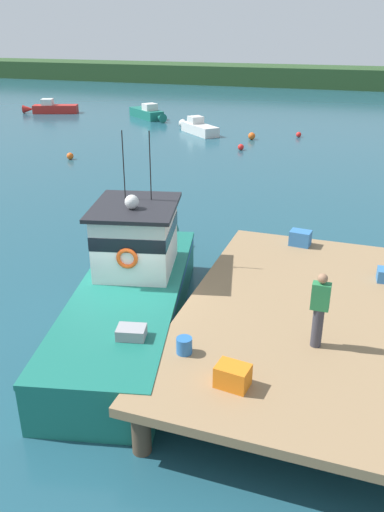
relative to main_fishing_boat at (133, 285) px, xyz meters
name	(u,v)px	position (x,y,z in m)	size (l,w,h in m)	color
ground_plane	(129,322)	(-0.07, -0.19, -1.01)	(200.00, 200.00, 0.00)	#1E4C5B
dock	(316,317)	(4.73, -0.19, 0.07)	(6.00, 9.00, 1.20)	#4C3D2D
main_fishing_boat	(133,285)	(0.00, 0.00, 0.00)	(4.31, 9.96, 4.80)	#196B5B
crate_single_by_cleat	(233,376)	(3.58, -3.40, 0.41)	(0.60, 0.44, 0.43)	orange
crate_single_far	(300,238)	(3.77, 3.70, 0.42)	(0.60, 0.44, 0.45)	#3370B2
bait_bucket	(184,346)	(2.40, -2.71, 0.36)	(0.32, 0.32, 0.34)	#2866B2
deckhand_by_the_boat	(319,309)	(4.85, -1.58, 1.05)	(0.36, 0.22, 1.63)	#383842
moored_boat_mid_harbor	(198,128)	(-6.80, 25.71, -0.61)	(3.99, 3.79, 1.17)	silver
moored_boat_far_right	(148,113)	(-12.86, 30.60, -0.57)	(4.51, 3.95, 1.28)	#196B5B
moored_boat_near_channel	(52,108)	(-22.31, 30.54, -0.58)	(4.91, 2.61, 1.24)	red
mooring_buoy_channel_marker	(70,156)	(-11.29, 15.43, -0.81)	(0.40, 0.40, 0.40)	#EA5B19
mooring_buoy_spare_mooring	(299,135)	(0.46, 26.58, -0.82)	(0.37, 0.37, 0.37)	red
mooring_buoy_inshore	(241,147)	(-2.38, 21.14, -0.81)	(0.39, 0.39, 0.39)	red
mooring_buoy_outer	(252,136)	(-2.49, 24.64, -0.76)	(0.49, 0.49, 0.49)	#EA5B19
far_shoreline	(336,77)	(-0.07, 61.81, 0.19)	(120.00, 8.00, 2.40)	#284723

